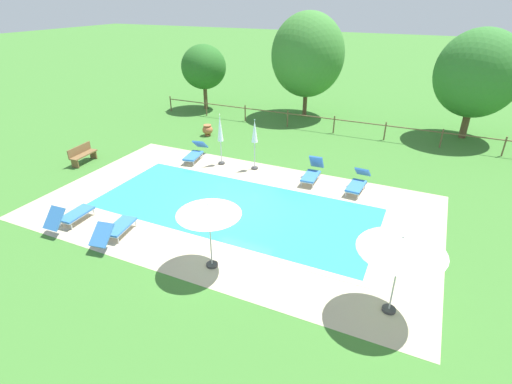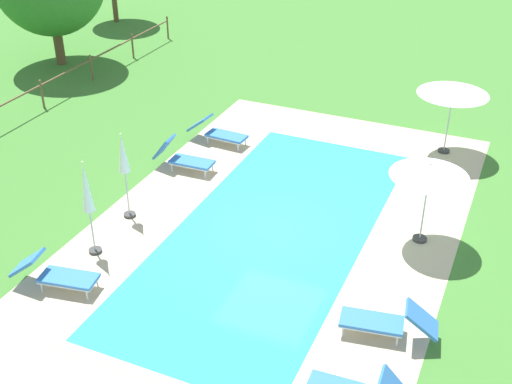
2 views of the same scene
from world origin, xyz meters
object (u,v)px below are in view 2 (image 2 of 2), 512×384
(patio_umbrella_open_foreground, at_px, (454,89))
(patio_umbrella_closed_row_mid_west, at_px, (87,193))
(sun_lounger_south_near_corner, at_px, (219,132))
(patio_umbrella_open_by_bench, at_px, (430,171))
(sun_lounger_north_mid, at_px, (386,321))
(sun_lounger_north_near_steps, at_px, (184,158))
(sun_lounger_north_far, at_px, (56,274))
(patio_umbrella_closed_row_west, at_px, (123,159))

(patio_umbrella_open_foreground, bearing_deg, patio_umbrella_closed_row_mid_west, 142.48)
(sun_lounger_south_near_corner, xyz_separation_m, patio_umbrella_open_by_bench, (-2.97, -7.12, 1.62))
(sun_lounger_south_near_corner, distance_m, patio_umbrella_closed_row_mid_west, 6.81)
(sun_lounger_north_mid, distance_m, patio_umbrella_closed_row_mid_west, 7.36)
(sun_lounger_north_mid, height_order, patio_umbrella_open_foreground, patio_umbrella_open_foreground)
(sun_lounger_north_near_steps, distance_m, sun_lounger_north_mid, 8.68)
(sun_lounger_north_far, distance_m, sun_lounger_south_near_corner, 8.16)
(sun_lounger_north_far, distance_m, patio_umbrella_open_foreground, 12.57)
(sun_lounger_north_near_steps, xyz_separation_m, patio_umbrella_closed_row_mid_west, (-4.62, -0.07, 1.28))
(sun_lounger_north_near_steps, xyz_separation_m, patio_umbrella_open_foreground, (4.32, -6.94, 1.73))
(sun_lounger_north_mid, relative_size, patio_umbrella_closed_row_west, 0.84)
(sun_lounger_north_far, xyz_separation_m, patio_umbrella_open_foreground, (10.42, -6.82, 1.75))
(sun_lounger_north_near_steps, relative_size, sun_lounger_north_far, 0.90)
(sun_lounger_north_mid, distance_m, patio_umbrella_closed_row_west, 7.71)
(sun_lounger_north_far, relative_size, patio_umbrella_closed_row_mid_west, 0.82)
(patio_umbrella_open_foreground, relative_size, patio_umbrella_closed_row_west, 0.97)
(sun_lounger_north_mid, height_order, sun_lounger_north_far, sun_lounger_north_mid)
(sun_lounger_south_near_corner, bearing_deg, sun_lounger_north_near_steps, 176.21)
(sun_lounger_south_near_corner, relative_size, patio_umbrella_closed_row_mid_west, 0.80)
(patio_umbrella_open_by_bench, relative_size, patio_umbrella_closed_row_mid_west, 0.87)
(sun_lounger_north_mid, distance_m, patio_umbrella_open_foreground, 9.18)
(sun_lounger_north_far, xyz_separation_m, patio_umbrella_open_by_bench, (5.19, -7.14, 1.62))
(patio_umbrella_closed_row_mid_west, bearing_deg, patio_umbrella_open_foreground, -37.52)
(sun_lounger_north_near_steps, distance_m, sun_lounger_north_far, 6.10)
(patio_umbrella_open_by_bench, height_order, patio_umbrella_closed_row_west, patio_umbrella_closed_row_west)
(sun_lounger_north_near_steps, relative_size, sun_lounger_north_mid, 0.90)
(patio_umbrella_open_foreground, bearing_deg, sun_lounger_south_near_corner, 108.40)
(sun_lounger_north_mid, xyz_separation_m, patio_umbrella_open_by_bench, (3.77, 0.05, 1.61))
(sun_lounger_south_near_corner, bearing_deg, sun_lounger_north_far, 179.87)
(sun_lounger_south_near_corner, relative_size, patio_umbrella_open_by_bench, 0.92)
(sun_lounger_north_near_steps, distance_m, sun_lounger_south_near_corner, 2.06)
(patio_umbrella_open_foreground, height_order, patio_umbrella_closed_row_west, patio_umbrella_closed_row_west)
(patio_umbrella_closed_row_west, bearing_deg, patio_umbrella_open_by_bench, -74.93)
(sun_lounger_north_mid, xyz_separation_m, patio_umbrella_closed_row_mid_west, (0.06, 7.24, 1.30))
(patio_umbrella_open_foreground, bearing_deg, sun_lounger_north_near_steps, 121.91)
(patio_umbrella_closed_row_west, xyz_separation_m, patio_umbrella_closed_row_mid_west, (-1.74, -0.14, -0.03))
(sun_lounger_north_far, height_order, patio_umbrella_closed_row_west, patio_umbrella_closed_row_west)
(sun_lounger_north_near_steps, relative_size, patio_umbrella_open_by_bench, 0.84)
(patio_umbrella_closed_row_mid_west, bearing_deg, sun_lounger_north_mid, -90.47)
(patio_umbrella_open_foreground, height_order, patio_umbrella_closed_row_mid_west, patio_umbrella_closed_row_mid_west)
(patio_umbrella_closed_row_west, bearing_deg, patio_umbrella_open_foreground, -44.20)
(sun_lounger_north_mid, height_order, sun_lounger_south_near_corner, sun_lounger_north_mid)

